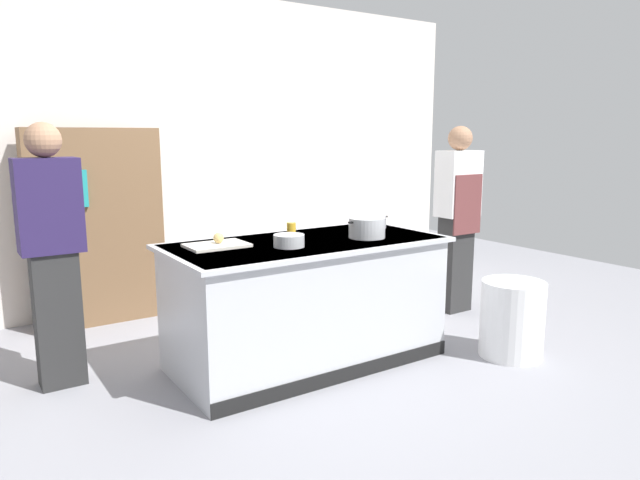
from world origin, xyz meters
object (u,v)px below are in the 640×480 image
at_px(onion, 219,238).
at_px(bookshelf, 96,227).
at_px(stock_pot, 367,228).
at_px(juice_cup, 291,229).
at_px(sauce_pan, 376,222).
at_px(person_guest, 52,250).
at_px(trash_bin, 512,319).
at_px(person_chef, 457,215).
at_px(mixing_bowl, 289,241).

distance_m(onion, bookshelf, 1.70).
bearing_deg(stock_pot, juice_cup, 138.65).
relative_size(onion, bookshelf, 0.04).
xyz_separation_m(onion, sauce_pan, (1.37, 0.02, -0.01)).
bearing_deg(person_guest, trash_bin, 68.68).
distance_m(stock_pot, sauce_pan, 0.46).
bearing_deg(trash_bin, bookshelf, 132.63).
bearing_deg(sauce_pan, person_guest, 170.56).
xyz_separation_m(stock_pot, person_chef, (1.39, 0.42, -0.06)).
xyz_separation_m(trash_bin, person_chef, (0.50, 1.05, 0.63)).
relative_size(sauce_pan, bookshelf, 0.14).
bearing_deg(trash_bin, juice_cup, 142.80).
xyz_separation_m(juice_cup, trash_bin, (1.32, -1.00, -0.66)).
bearing_deg(person_chef, stock_pot, 91.44).
relative_size(stock_pot, juice_cup, 3.32).
height_order(sauce_pan, bookshelf, bookshelf).
distance_m(stock_pot, juice_cup, 0.56).
bearing_deg(onion, bookshelf, 104.60).
relative_size(sauce_pan, person_guest, 0.14).
bearing_deg(person_chef, juice_cup, 76.20).
xyz_separation_m(trash_bin, bookshelf, (-2.36, 2.56, 0.56)).
relative_size(juice_cup, trash_bin, 0.17).
relative_size(mixing_bowl, juice_cup, 2.09).
relative_size(juice_cup, person_guest, 0.06).
xyz_separation_m(mixing_bowl, bookshelf, (-0.81, 1.92, -0.09)).
bearing_deg(person_chef, bookshelf, 46.69).
xyz_separation_m(onion, stock_pot, (1.04, -0.30, 0.02)).
distance_m(mixing_bowl, juice_cup, 0.43).
distance_m(sauce_pan, person_chef, 1.06).
distance_m(person_chef, person_guest, 3.41).
height_order(stock_pot, sauce_pan, stock_pot).
bearing_deg(mixing_bowl, person_guest, 153.00).
bearing_deg(trash_bin, sauce_pan, 120.68).
relative_size(onion, mixing_bowl, 0.34).
height_order(sauce_pan, trash_bin, sauce_pan).
bearing_deg(mixing_bowl, trash_bin, -22.50).
bearing_deg(juice_cup, person_chef, 1.60).
bearing_deg(sauce_pan, mixing_bowl, -163.10).
distance_m(onion, person_chef, 2.43).
bearing_deg(bookshelf, juice_cup, -56.30).
xyz_separation_m(juice_cup, bookshelf, (-1.04, 1.56, -0.10)).
xyz_separation_m(sauce_pan, juice_cup, (-0.76, 0.06, 0.00)).
relative_size(onion, trash_bin, 0.12).
distance_m(onion, juice_cup, 0.62).
height_order(stock_pot, mixing_bowl, stock_pot).
bearing_deg(onion, juice_cup, 6.94).
height_order(trash_bin, person_chef, person_chef).
bearing_deg(person_chef, trash_bin, 139.21).
relative_size(trash_bin, person_guest, 0.33).
distance_m(trash_bin, bookshelf, 3.53).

